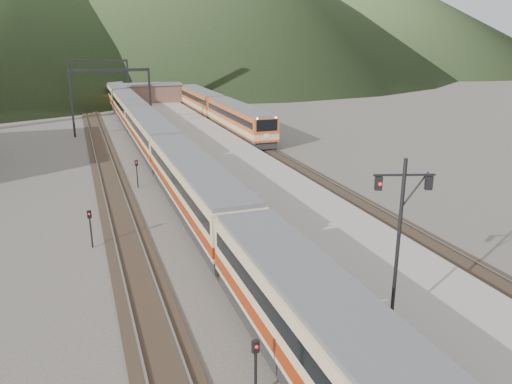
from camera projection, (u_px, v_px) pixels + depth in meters
name	position (u px, v px, depth m)	size (l,w,h in m)	color
track_main	(157.00, 159.00, 49.47)	(2.60, 200.00, 0.23)	black
track_far	(105.00, 163.00, 47.85)	(2.60, 200.00, 0.23)	black
track_second	(265.00, 150.00, 53.19)	(2.60, 200.00, 0.23)	black
platform	(217.00, 155.00, 49.35)	(8.00, 100.00, 1.00)	gray
gantry_near	(111.00, 89.00, 60.36)	(9.55, 0.25, 8.00)	black
gantry_far	(99.00, 75.00, 82.80)	(9.55, 0.25, 8.00)	black
station_shed	(153.00, 92.00, 84.64)	(9.40, 4.40, 3.10)	brown
hill_c	(334.00, 6.00, 230.20)	(160.00, 160.00, 50.00)	#2F4125
main_train	(150.00, 133.00, 52.21)	(2.98, 102.19, 3.64)	tan
second_train	(217.00, 109.00, 69.48)	(2.82, 38.37, 3.44)	#B55121
signal_mast	(400.00, 227.00, 18.15)	(2.11, 0.81, 6.66)	black
short_signal_a	(256.00, 362.00, 16.45)	(0.26, 0.22, 2.27)	black
short_signal_b	(137.00, 170.00, 39.96)	(0.26, 0.23, 2.27)	black
short_signal_c	(90.00, 224.00, 28.51)	(0.26, 0.22, 2.27)	black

